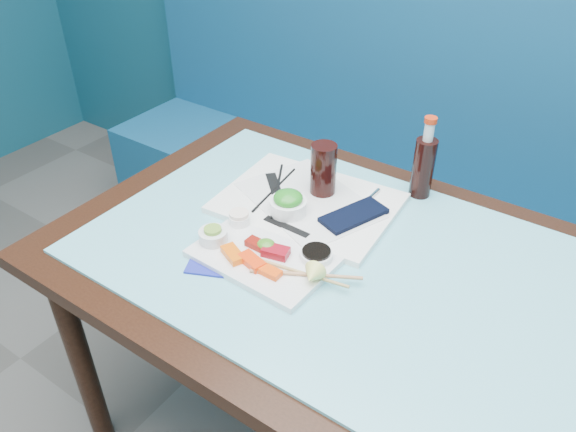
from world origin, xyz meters
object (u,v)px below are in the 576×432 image
Objects in this scene: dining_table at (349,289)px; blue_napkin at (221,257)px; seaweed_bowl at (288,207)px; cola_bottle_body at (423,168)px; sashimi_plate at (266,255)px; serving_tray at (308,203)px; booth_bench at (458,219)px; cola_glass at (323,169)px.

dining_table is 10.48× the size of blue_napkin.
cola_bottle_body is (0.23, 0.29, 0.05)m from seaweed_bowl.
serving_tray is (-0.04, 0.23, 0.00)m from sashimi_plate.
booth_bench reaches higher than cola_glass.
booth_bench reaches higher than sashimi_plate.
seaweed_bowl is at bearing 166.54° from dining_table.
serving_tray reaches higher than dining_table.
cola_bottle_body is at bearing 62.74° from blue_napkin.
blue_napkin is (-0.06, -0.35, -0.08)m from cola_glass.
serving_tray is at bearing 80.92° from blue_napkin.
serving_tray is 0.31m from cola_bottle_body.
seaweed_bowl reaches higher than dining_table.
cola_bottle_body reaches higher than serving_tray.
booth_bench is 0.92m from seaweed_bowl.
seaweed_bowl is (-0.01, -0.07, 0.03)m from serving_tray.
dining_table is at bearing -13.46° from seaweed_bowl.
cola_glass reaches higher than seaweed_bowl.
cola_glass reaches higher than dining_table.
cola_bottle_body reaches higher than blue_napkin.
cola_bottle_body is (0.01, 0.34, 0.17)m from dining_table.
cola_glass is 0.36m from blue_napkin.
cola_glass is 1.04× the size of blue_napkin.
serving_tray is 2.71× the size of cola_bottle_body.
sashimi_plate is 1.93× the size of cola_bottle_body.
dining_table is at bearing -36.44° from serving_tray.
cola_bottle_body is at bearing 70.50° from sashimi_plate.
booth_bench is at bearing 73.70° from cola_glass.
cola_glass is at bearing -141.89° from cola_bottle_body.
sashimi_plate is at bearing -147.31° from dining_table.
sashimi_plate is 0.10m from blue_napkin.
serving_tray is at bearing 82.41° from seaweed_bowl.
cola_glass reaches higher than blue_napkin.
booth_bench is 0.68m from cola_bottle_body.
dining_table is 0.25m from seaweed_bowl.
booth_bench is 0.83m from cola_glass.
dining_table is at bearing -43.20° from cola_glass.
cola_glass is (-0.19, -0.66, 0.47)m from booth_bench.
sashimi_plate is 0.49m from cola_bottle_body.
cola_bottle_body is (0.22, 0.22, 0.07)m from serving_tray.
dining_table is at bearing 34.90° from sashimi_plate.
sashimi_plate is at bearing -99.95° from booth_bench.
cola_glass is (0.01, 0.05, 0.08)m from serving_tray.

